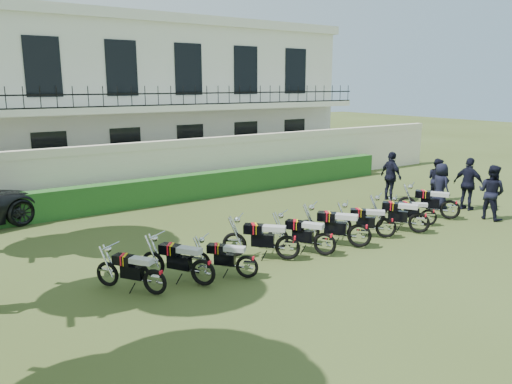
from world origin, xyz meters
TOP-DOWN VIEW (x-y plane):
  - ground at (0.00, 0.00)m, footprint 100.00×100.00m
  - perimeter_wall at (0.00, 8.00)m, footprint 30.00×0.35m
  - hedge at (1.00, 7.20)m, footprint 18.00×0.60m
  - building at (0.00, 13.96)m, footprint 20.40×9.60m
  - motorcycle_0 at (-4.85, -0.60)m, footprint 1.09×1.56m
  - motorcycle_1 at (-3.76, -0.76)m, footprint 1.13×1.71m
  - motorcycle_2 at (-2.69, -0.94)m, footprint 1.19×1.37m
  - motorcycle_3 at (-1.15, -0.51)m, footprint 1.52×1.53m
  - motorcycle_4 at (-0.13, -0.80)m, footprint 1.10×1.72m
  - motorcycle_5 at (1.10, -0.85)m, footprint 1.36×1.76m
  - motorcycle_6 at (2.41, -0.66)m, footprint 1.40×1.42m
  - motorcycle_7 at (3.61, -0.91)m, footprint 1.15×1.75m
  - motorcycle_8 at (4.54, -0.55)m, footprint 1.21×1.29m
  - motorcycle_9 at (5.78, -0.48)m, footprint 1.18×1.80m
  - officer_1 at (6.98, -1.17)m, footprint 0.75×0.94m
  - officer_2 at (7.52, 0.01)m, footprint 0.59×1.16m
  - officer_3 at (6.91, 0.74)m, footprint 0.74×0.93m
  - officer_4 at (7.86, 1.58)m, footprint 0.76×0.90m
  - officer_5 at (6.38, 2.60)m, footprint 0.66×1.19m

SIDE VIEW (x-z plane):
  - ground at x=0.00m, z-range 0.00..0.00m
  - motorcycle_8 at x=4.54m, z-range -0.04..0.89m
  - motorcycle_2 at x=-2.69m, z-range -0.04..0.91m
  - motorcycle_0 at x=-4.85m, z-range -0.04..0.95m
  - motorcycle_6 at x=2.41m, z-range -0.04..1.00m
  - motorcycle_4 at x=-0.13m, z-range -0.04..1.02m
  - motorcycle_1 at x=-3.76m, z-range -0.04..1.03m
  - hedge at x=1.00m, z-range 0.00..1.00m
  - motorcycle_7 at x=3.61m, z-range -0.04..1.05m
  - motorcycle_9 at x=5.78m, z-range -0.04..1.08m
  - motorcycle_3 at x=-1.15m, z-range -0.04..1.08m
  - motorcycle_5 at x=1.10m, z-range -0.04..1.11m
  - officer_4 at x=7.86m, z-range 0.00..1.66m
  - officer_3 at x=6.91m, z-range 0.00..1.67m
  - officer_1 at x=6.98m, z-range 0.00..1.85m
  - officer_2 at x=7.52m, z-range 0.00..1.91m
  - officer_5 at x=6.38m, z-range 0.00..1.92m
  - perimeter_wall at x=0.00m, z-range 0.02..2.32m
  - building at x=0.00m, z-range 0.01..7.41m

